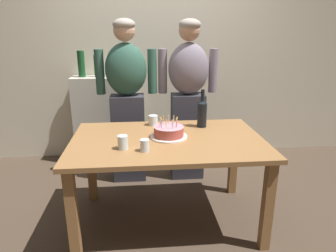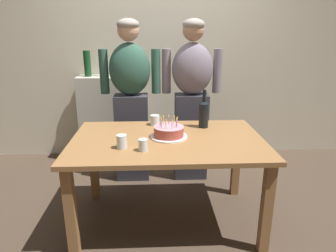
{
  "view_description": "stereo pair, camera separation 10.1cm",
  "coord_description": "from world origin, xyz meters",
  "views": [
    {
      "loc": [
        -0.2,
        -2.2,
        1.55
      ],
      "look_at": [
        0.0,
        0.01,
        0.84
      ],
      "focal_mm": 32.12,
      "sensor_mm": 36.0,
      "label": 1
    },
    {
      "loc": [
        -0.1,
        -2.21,
        1.55
      ],
      "look_at": [
        0.0,
        0.01,
        0.84
      ],
      "focal_mm": 32.12,
      "sensor_mm": 36.0,
      "label": 2
    }
  ],
  "objects": [
    {
      "name": "ground_plane",
      "position": [
        0.0,
        0.0,
        0.0
      ],
      "size": [
        10.0,
        10.0,
        0.0
      ],
      "primitive_type": "plane",
      "color": "#47382B"
    },
    {
      "name": "back_wall",
      "position": [
        0.0,
        1.55,
        1.3
      ],
      "size": [
        5.2,
        0.1,
        2.6
      ],
      "primitive_type": "cube",
      "color": "beige",
      "rests_on": "ground_plane"
    },
    {
      "name": "dining_table",
      "position": [
        0.0,
        0.0,
        0.64
      ],
      "size": [
        1.5,
        0.96,
        0.74
      ],
      "color": "olive",
      "rests_on": "ground_plane"
    },
    {
      "name": "birthday_cake",
      "position": [
        0.01,
        0.03,
        0.78
      ],
      "size": [
        0.29,
        0.29,
        0.16
      ],
      "color": "white",
      "rests_on": "dining_table"
    },
    {
      "name": "water_glass_near",
      "position": [
        -0.18,
        -0.24,
        0.78
      ],
      "size": [
        0.06,
        0.06,
        0.09
      ],
      "primitive_type": "cylinder",
      "color": "silver",
      "rests_on": "dining_table"
    },
    {
      "name": "water_glass_far",
      "position": [
        -0.1,
        0.36,
        0.78
      ],
      "size": [
        0.08,
        0.08,
        0.09
      ],
      "primitive_type": "cylinder",
      "color": "silver",
      "rests_on": "dining_table"
    },
    {
      "name": "water_glass_side",
      "position": [
        -0.34,
        -0.19,
        0.79
      ],
      "size": [
        0.07,
        0.07,
        0.1
      ],
      "primitive_type": "cylinder",
      "color": "silver",
      "rests_on": "dining_table"
    },
    {
      "name": "wine_bottle",
      "position": [
        0.33,
        0.28,
        0.87
      ],
      "size": [
        0.08,
        0.08,
        0.33
      ],
      "color": "black",
      "rests_on": "dining_table"
    },
    {
      "name": "person_man_bearded",
      "position": [
        -0.34,
        0.82,
        0.87
      ],
      "size": [
        0.61,
        0.27,
        1.66
      ],
      "rotation": [
        0.0,
        0.0,
        3.14
      ],
      "color": "#33333D",
      "rests_on": "ground_plane"
    },
    {
      "name": "person_woman_cardigan",
      "position": [
        0.29,
        0.82,
        0.87
      ],
      "size": [
        0.61,
        0.27,
        1.66
      ],
      "rotation": [
        0.0,
        0.0,
        3.14
      ],
      "color": "#33333D",
      "rests_on": "ground_plane"
    },
    {
      "name": "shelf_cabinet",
      "position": [
        -0.69,
        1.33,
        0.53
      ],
      "size": [
        0.6,
        0.3,
        1.33
      ],
      "color": "beige",
      "rests_on": "ground_plane"
    }
  ]
}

